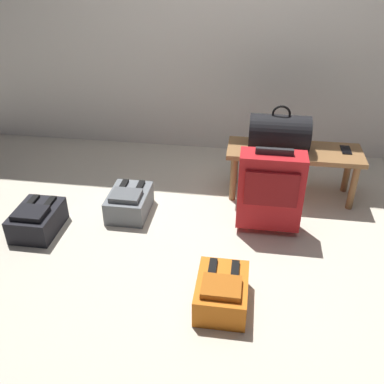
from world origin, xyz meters
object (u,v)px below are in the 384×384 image
Objects in this scene: bench at (294,157)px; cell_phone at (346,150)px; backpack_orange at (222,292)px; duffel_bag_black at (279,132)px; suitcase_upright_red at (270,190)px; backpack_grey at (129,202)px; backpack_dark at (37,219)px.

bench is 6.94× the size of cell_phone.
backpack_orange is at bearing -108.86° from bench.
duffel_bag_black is at bearing 76.53° from backpack_orange.
suitcase_upright_red reaches higher than backpack_grey.
backpack_dark is at bearing 158.92° from backpack_orange.
backpack_orange is 1.00× the size of backpack_dark.
duffel_bag_black is (-0.13, 0.00, 0.19)m from bench.
suitcase_upright_red is (-0.55, -0.53, -0.08)m from cell_phone.
suitcase_upright_red is at bearing 71.75° from backpack_orange.
duffel_bag_black reaches higher than backpack_orange.
backpack_dark is (-1.62, -0.74, -0.43)m from duffel_bag_black.
backpack_orange is at bearing -121.89° from cell_phone.
backpack_dark is (-2.12, -0.78, -0.31)m from cell_phone.
backpack_orange is 1.41m from backpack_dark.
suitcase_upright_red is 1.60m from backpack_dark.
backpack_orange is at bearing -103.47° from duffel_bag_black.
bench is 2.63× the size of backpack_grey.
bench is at bearing 22.97° from backpack_dark.
bench is 0.52m from suitcase_upright_red.
duffel_bag_black is at bearing 24.57° from backpack_dark.
duffel_bag_black is 1.16× the size of backpack_dark.
backpack_orange is 1.11m from backpack_grey.
backpack_orange and backpack_dark have the same top height.
cell_phone is 1.65m from backpack_grey.
suitcase_upright_red is (-0.05, -0.49, -0.21)m from duffel_bag_black.
bench reaches higher than backpack_orange.
duffel_bag_black is 0.52m from cell_phone.
backpack_dark is 1.00× the size of backpack_grey.
backpack_grey is at bearing -159.81° from bench.
duffel_bag_black is at bearing 84.21° from suitcase_upright_red.
duffel_bag_black is 1.16× the size of backpack_orange.
cell_phone is 1.55m from backpack_orange.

